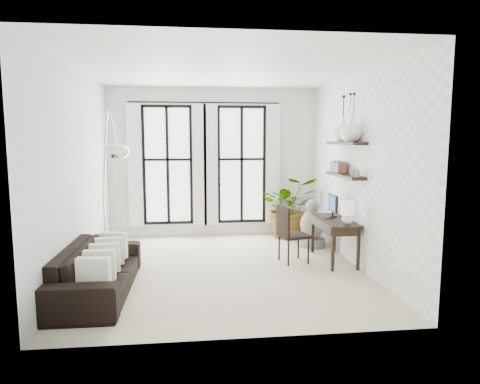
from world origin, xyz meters
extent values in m
plane|color=beige|center=(0.00, 0.00, 0.00)|extent=(5.00, 5.00, 0.00)
plane|color=white|center=(0.00, 0.00, 3.20)|extent=(5.00, 5.00, 0.00)
plane|color=silver|center=(-2.25, 0.00, 1.60)|extent=(0.00, 5.00, 5.00)
plane|color=white|center=(2.25, 0.00, 1.60)|extent=(0.00, 5.00, 5.00)
plane|color=white|center=(0.00, 2.50, 1.60)|extent=(4.50, 0.00, 4.50)
cube|color=white|center=(-1.00, 2.47, 1.55)|extent=(1.00, 0.02, 2.50)
cube|color=white|center=(-1.68, 2.37, 1.55)|extent=(0.30, 0.04, 2.60)
cube|color=white|center=(-0.32, 2.37, 1.55)|extent=(0.30, 0.04, 2.60)
cube|color=white|center=(0.60, 2.47, 1.55)|extent=(1.00, 0.02, 2.50)
cube|color=white|center=(-0.08, 2.37, 1.55)|extent=(0.30, 0.04, 2.60)
cube|color=white|center=(1.28, 2.37, 1.55)|extent=(0.30, 0.04, 2.60)
cylinder|color=black|center=(-0.20, 2.38, 2.88)|extent=(3.20, 0.03, 0.03)
cube|color=black|center=(2.11, 0.21, 1.50)|extent=(0.25, 1.30, 0.05)
cube|color=black|center=(2.11, 0.21, 2.05)|extent=(0.25, 1.30, 0.05)
cube|color=#CD4D33|center=(2.11, 0.76, 1.61)|extent=(0.16, 0.03, 0.18)
cube|color=#3540BC|center=(2.11, 0.71, 1.61)|extent=(0.16, 0.03, 0.18)
cube|color=orange|center=(2.11, 0.67, 1.61)|extent=(0.16, 0.03, 0.18)
cube|color=#36A45B|center=(2.11, 0.62, 1.61)|extent=(0.16, 0.03, 0.18)
cube|color=#9F48A9|center=(2.11, 0.58, 1.61)|extent=(0.16, 0.03, 0.18)
cube|color=#C7682C|center=(2.11, 0.53, 1.61)|extent=(0.16, 0.03, 0.18)
cube|color=#505050|center=(2.11, 0.49, 1.61)|extent=(0.16, 0.03, 0.18)
cube|color=teal|center=(2.11, 0.44, 1.61)|extent=(0.16, 0.04, 0.18)
cube|color=gray|center=(2.11, 0.40, 1.61)|extent=(0.16, 0.04, 0.18)
cube|color=brown|center=(2.11, 0.35, 1.61)|extent=(0.16, 0.04, 0.18)
cone|color=gray|center=(2.11, -0.19, 1.61)|extent=(0.10, 0.10, 0.18)
cone|color=gray|center=(2.11, -0.34, 1.61)|extent=(0.10, 0.10, 0.18)
imported|color=black|center=(-1.80, -0.93, 0.33)|extent=(0.91, 2.28, 0.66)
cube|color=silver|center=(-1.70, -1.63, 0.50)|extent=(0.40, 0.12, 0.40)
cube|color=silver|center=(-1.70, -1.28, 0.50)|extent=(0.40, 0.12, 0.40)
cube|color=silver|center=(-1.70, -0.93, 0.50)|extent=(0.40, 0.12, 0.40)
cube|color=silver|center=(-1.70, -0.58, 0.50)|extent=(0.40, 0.12, 0.40)
cube|color=silver|center=(-1.70, -0.23, 0.50)|extent=(0.40, 0.12, 0.40)
imported|color=#2D7228|center=(1.59, 2.10, 0.66)|extent=(1.22, 1.06, 1.32)
cube|color=black|center=(1.95, 0.21, 0.72)|extent=(0.53, 1.25, 0.04)
cube|color=black|center=(1.93, 0.21, 0.63)|extent=(0.48, 1.19, 0.12)
cube|color=black|center=(1.74, -0.37, 0.36)|extent=(0.05, 0.05, 0.69)
cube|color=black|center=(2.16, -0.37, 0.36)|extent=(0.05, 0.05, 0.69)
cube|color=black|center=(1.74, 0.78, 0.36)|extent=(0.05, 0.05, 0.69)
cube|color=black|center=(2.16, 0.78, 0.36)|extent=(0.05, 0.05, 0.69)
cube|color=black|center=(2.00, 0.45, 0.99)|extent=(0.04, 0.42, 0.30)
cube|color=navy|center=(1.97, 0.45, 0.99)|extent=(0.00, 0.36, 0.24)
cube|color=black|center=(1.85, 0.45, 0.75)|extent=(0.15, 0.40, 0.02)
sphere|color=silver|center=(2.00, -0.28, 0.83)|extent=(0.18, 0.18, 0.18)
cylinder|color=white|center=(2.00, -0.28, 1.02)|extent=(0.22, 0.22, 0.22)
cube|color=black|center=(1.24, 0.23, 0.47)|extent=(0.56, 0.56, 0.05)
cube|color=black|center=(1.04, 0.18, 0.73)|extent=(0.14, 0.47, 0.52)
cylinder|color=black|center=(1.05, 0.04, 0.22)|extent=(0.03, 0.03, 0.44)
cylinder|color=black|center=(1.43, 0.04, 0.22)|extent=(0.03, 0.03, 0.44)
cylinder|color=black|center=(1.05, 0.41, 0.22)|extent=(0.03, 0.03, 0.44)
cylinder|color=black|center=(1.43, 0.41, 0.22)|extent=(0.03, 0.03, 0.44)
cylinder|color=silver|center=(-1.90, 0.15, 0.05)|extent=(0.38, 0.38, 0.11)
cylinder|color=silver|center=(-1.90, 0.15, 0.58)|extent=(0.04, 0.04, 1.06)
ellipsoid|color=silver|center=(-1.50, -0.88, 1.96)|extent=(0.34, 0.34, 0.22)
cylinder|color=gray|center=(1.86, 1.25, 0.08)|extent=(0.52, 0.52, 0.16)
ellipsoid|color=gray|center=(1.86, 1.25, 0.44)|extent=(0.47, 0.47, 0.57)
sphere|color=gray|center=(1.86, 1.25, 0.81)|extent=(0.26, 0.26, 0.26)
imported|color=white|center=(2.11, -0.04, 2.27)|extent=(0.37, 0.37, 0.38)
imported|color=white|center=(2.11, 0.36, 2.27)|extent=(0.37, 0.37, 0.38)
camera|label=1|loc=(-0.50, -6.82, 2.14)|focal=32.00mm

